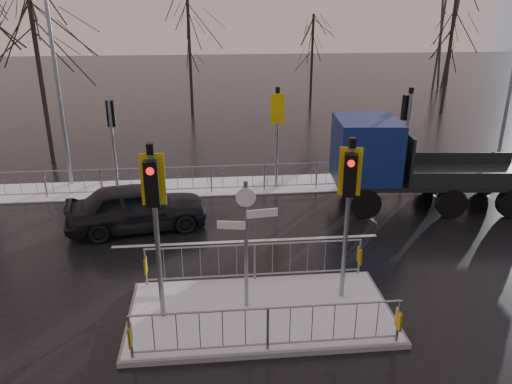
{
  "coord_description": "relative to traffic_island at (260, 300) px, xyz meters",
  "views": [
    {
      "loc": [
        -1.04,
        -9.63,
        6.77
      ],
      "look_at": [
        0.22,
        3.23,
        1.8
      ],
      "focal_mm": 35.0,
      "sensor_mm": 36.0,
      "label": 1
    }
  ],
  "objects": [
    {
      "name": "flatbed_truck",
      "position": [
        5.21,
        6.14,
        1.26
      ],
      "size": [
        6.88,
        3.04,
        3.1
      ],
      "color": "black",
      "rests_on": "ground"
    },
    {
      "name": "street_lamp_left",
      "position": [
        -6.42,
        9.49,
        4.1
      ],
      "size": [
        1.25,
        0.18,
        8.2
      ],
      "color": "gray",
      "rests_on": "ground"
    },
    {
      "name": "tree_far_a",
      "position": [
        -1.99,
        21.99,
        4.43
      ],
      "size": [
        3.75,
        3.75,
        7.08
      ],
      "color": "black",
      "rests_on": "ground"
    },
    {
      "name": "tree_far_c",
      "position": [
        14.01,
        20.99,
        4.76
      ],
      "size": [
        4.0,
        4.0,
        7.55
      ],
      "color": "black",
      "rests_on": "ground"
    },
    {
      "name": "lane_markings",
      "position": [
        0.01,
        -0.34,
        -0.39
      ],
      "size": [
        8.0,
        11.38,
        0.01
      ],
      "color": "silver",
      "rests_on": "ground"
    },
    {
      "name": "tree_near_b",
      "position": [
        -7.99,
        12.49,
        4.76
      ],
      "size": [
        4.0,
        4.0,
        7.55
      ],
      "color": "black",
      "rests_on": "ground"
    },
    {
      "name": "snow_verge",
      "position": [
        0.01,
        8.59,
        -0.37
      ],
      "size": [
        30.0,
        2.0,
        0.04
      ],
      "primitive_type": "cube",
      "color": "white",
      "rests_on": "ground"
    },
    {
      "name": "ground",
      "position": [
        0.01,
        -0.01,
        -0.39
      ],
      "size": [
        120.0,
        120.0,
        0.0
      ],
      "primitive_type": "plane",
      "color": "black",
      "rests_on": "ground"
    },
    {
      "name": "far_kerb_fixtures",
      "position": [
        0.31,
        8.08,
        0.63
      ],
      "size": [
        18.0,
        0.65,
        3.83
      ],
      "color": "gray",
      "rests_on": "ground"
    },
    {
      "name": "traffic_island",
      "position": [
        0.0,
        0.0,
        0.0
      ],
      "size": [
        6.0,
        3.04,
        4.15
      ],
      "color": "slate",
      "rests_on": "ground"
    },
    {
      "name": "car_far_lane",
      "position": [
        -3.34,
        5.04,
        0.35
      ],
      "size": [
        4.57,
        2.46,
        1.48
      ],
      "primitive_type": "imported",
      "rotation": [
        0.0,
        0.0,
        1.74
      ],
      "color": "black",
      "rests_on": "ground"
    },
    {
      "name": "tree_far_b",
      "position": [
        6.01,
        23.99,
        3.79
      ],
      "size": [
        3.25,
        3.25,
        6.14
      ],
      "color": "black",
      "rests_on": "ground"
    }
  ]
}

